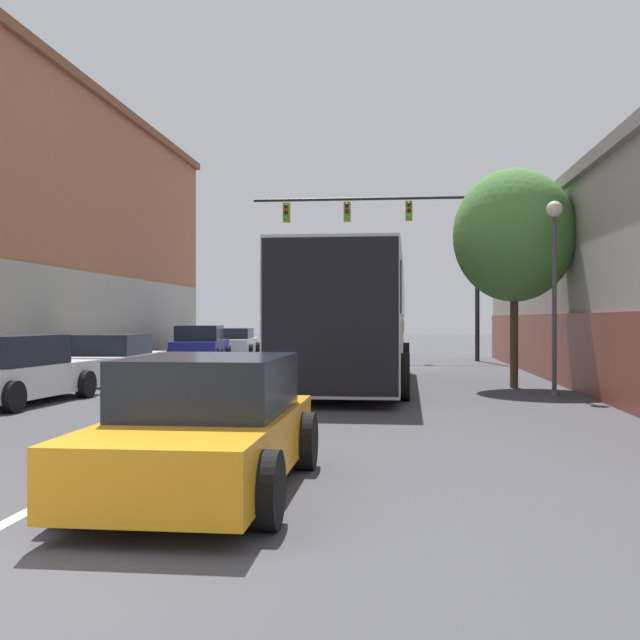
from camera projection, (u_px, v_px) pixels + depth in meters
The scene contains 10 objects.
lane_center_line at pixel (273, 383), 19.75m from camera, with size 0.14×42.32×0.01m.
bus at pixel (351, 313), 19.11m from camera, with size 3.07×10.81×3.29m.
hatchback_foreground at pixel (207, 427), 7.46m from camera, with size 1.93×3.97×1.33m.
parked_car_left_near at pixel (200, 345), 29.17m from camera, with size 2.36×4.42×1.45m.
parked_car_left_mid at pixel (12, 372), 15.00m from camera, with size 2.20×4.43×1.39m.
parked_car_left_far at pixel (112, 359), 20.37m from camera, with size 2.16×4.17×1.29m.
parked_car_left_distant at pixel (233, 342), 34.62m from camera, with size 2.37×4.62×1.27m.
traffic_signal_gantry at pixel (402, 234), 30.47m from camera, with size 9.25×0.36×6.93m.
street_lamp at pixel (554, 272), 16.61m from camera, with size 0.36×0.36×4.34m.
street_tree_near at pixel (514, 235), 18.53m from camera, with size 3.01×2.71×5.45m.
Camera 1 is at (3.27, -4.35, 1.72)m, focal length 42.00 mm.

